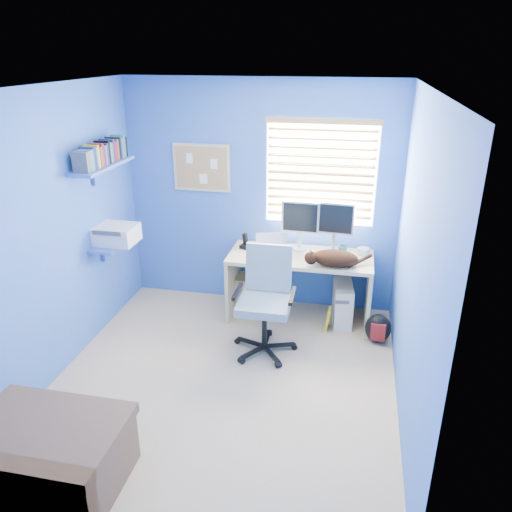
% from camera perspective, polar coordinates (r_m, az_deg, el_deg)
% --- Properties ---
extents(floor, '(3.00, 3.20, 0.00)m').
position_cam_1_polar(floor, '(4.64, -3.53, -13.84)').
color(floor, tan).
rests_on(floor, ground).
extents(ceiling, '(3.00, 3.20, 0.00)m').
position_cam_1_polar(ceiling, '(3.74, -4.49, 18.65)').
color(ceiling, white).
rests_on(ceiling, wall_back).
extents(wall_back, '(3.00, 0.01, 2.50)m').
position_cam_1_polar(wall_back, '(5.50, 0.46, 6.75)').
color(wall_back, blue).
rests_on(wall_back, ground).
extents(wall_front, '(3.00, 0.01, 2.50)m').
position_cam_1_polar(wall_front, '(2.70, -13.13, -11.96)').
color(wall_front, blue).
rests_on(wall_front, ground).
extents(wall_left, '(0.01, 3.20, 2.50)m').
position_cam_1_polar(wall_left, '(4.64, -22.13, 1.97)').
color(wall_left, blue).
rests_on(wall_left, ground).
extents(wall_right, '(0.01, 3.20, 2.50)m').
position_cam_1_polar(wall_right, '(3.92, 17.68, -1.06)').
color(wall_right, blue).
rests_on(wall_right, ground).
extents(desk, '(1.51, 0.65, 0.74)m').
position_cam_1_polar(desk, '(5.43, 4.98, -3.54)').
color(desk, tan).
rests_on(desk, floor).
extents(laptop, '(0.39, 0.34, 0.22)m').
position_cam_1_polar(laptop, '(5.15, 1.90, 0.88)').
color(laptop, silver).
rests_on(laptop, desk).
extents(monitor_left, '(0.40, 0.13, 0.54)m').
position_cam_1_polar(monitor_left, '(5.35, 5.07, 3.48)').
color(monitor_left, silver).
rests_on(monitor_left, desk).
extents(monitor_right, '(0.41, 0.15, 0.54)m').
position_cam_1_polar(monitor_right, '(5.35, 8.97, 3.29)').
color(monitor_right, silver).
rests_on(monitor_right, desk).
extents(phone, '(0.12, 0.13, 0.17)m').
position_cam_1_polar(phone, '(5.42, -1.23, 1.76)').
color(phone, black).
rests_on(phone, desk).
extents(mug, '(0.10, 0.09, 0.10)m').
position_cam_1_polar(mug, '(5.34, 9.87, 0.67)').
color(mug, '#377576').
rests_on(mug, desk).
extents(cd_spindle, '(0.13, 0.13, 0.07)m').
position_cam_1_polar(cd_spindle, '(5.39, 12.16, 0.54)').
color(cd_spindle, silver).
rests_on(cd_spindle, desk).
extents(cat, '(0.52, 0.37, 0.17)m').
position_cam_1_polar(cat, '(5.03, 9.02, -0.25)').
color(cat, black).
rests_on(cat, desk).
extents(tower_pc, '(0.24, 0.46, 0.45)m').
position_cam_1_polar(tower_pc, '(5.46, 9.85, -5.37)').
color(tower_pc, beige).
rests_on(tower_pc, floor).
extents(drawer_boxes, '(0.35, 0.28, 0.41)m').
position_cam_1_polar(drawer_boxes, '(5.66, -0.57, -4.19)').
color(drawer_boxes, tan).
rests_on(drawer_boxes, floor).
extents(yellow_book, '(0.03, 0.17, 0.24)m').
position_cam_1_polar(yellow_book, '(5.33, 8.17, -7.24)').
color(yellow_book, yellow).
rests_on(yellow_book, floor).
extents(backpack, '(0.28, 0.22, 0.31)m').
position_cam_1_polar(backpack, '(5.22, 13.76, -8.02)').
color(backpack, black).
rests_on(backpack, floor).
extents(bed_corner, '(0.98, 0.70, 0.47)m').
position_cam_1_polar(bed_corner, '(3.86, -22.66, -20.33)').
color(bed_corner, brown).
rests_on(bed_corner, floor).
extents(office_chair, '(0.61, 0.61, 1.03)m').
position_cam_1_polar(office_chair, '(4.85, 1.07, -6.65)').
color(office_chair, black).
rests_on(office_chair, floor).
extents(window_blinds, '(1.15, 0.05, 1.10)m').
position_cam_1_polar(window_blinds, '(5.31, 7.39, 9.33)').
color(window_blinds, white).
rests_on(window_blinds, ground).
extents(corkboard, '(0.64, 0.02, 0.52)m').
position_cam_1_polar(corkboard, '(5.57, -6.24, 9.99)').
color(corkboard, tan).
rests_on(corkboard, ground).
extents(wall_shelves, '(0.42, 0.90, 1.05)m').
position_cam_1_polar(wall_shelves, '(5.12, -16.58, 6.73)').
color(wall_shelves, '#435BBF').
rests_on(wall_shelves, ground).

